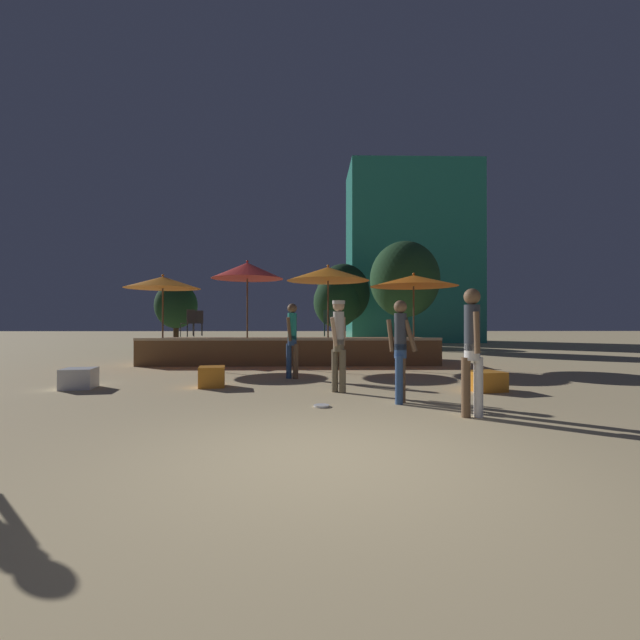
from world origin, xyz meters
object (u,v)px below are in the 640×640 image
object	(u,v)px
cube_seat_0	(212,377)
bistro_chair_1	(189,320)
person_2	(400,347)
bistro_chair_0	(329,320)
bistro_chair_2	(198,321)
patio_umbrella_2	(414,281)
patio_umbrella_0	(163,283)
background_tree_2	(405,280)
cube_seat_2	(79,378)
patio_umbrella_1	(247,271)
person_1	(472,345)
patio_umbrella_3	(328,274)
background_tree_3	(337,302)
cube_seat_1	(485,381)
background_tree_1	(343,293)
frisbee_disc	(322,406)
person_0	(292,337)
person_4	(339,340)
background_tree_0	(176,306)

from	to	relation	value
cube_seat_0	bistro_chair_1	xyz separation A→B (m)	(-1.92, 5.06, 1.21)
cube_seat_0	person_2	world-z (taller)	person_2
cube_seat_0	person_2	bearing A→B (deg)	-27.74
bistro_chair_0	bistro_chair_2	xyz separation A→B (m)	(-4.65, 0.74, 0.00)
patio_umbrella_2	bistro_chair_0	world-z (taller)	patio_umbrella_2
patio_umbrella_0	bistro_chair_2	xyz separation A→B (m)	(0.52, 2.10, -1.16)
bistro_chair_2	background_tree_2	distance (m)	10.33
cube_seat_2	background_tree_2	distance (m)	15.38
patio_umbrella_1	person_1	bearing A→B (deg)	-59.64
patio_umbrella_2	patio_umbrella_3	xyz separation A→B (m)	(-2.68, 0.18, 0.23)
patio_umbrella_1	person_2	xyz separation A→B (m)	(3.52, -6.34, -2.04)
cube_seat_0	background_tree_3	world-z (taller)	background_tree_3
patio_umbrella_2	cube_seat_1	size ratio (longest dim) A/B	3.90
person_2	background_tree_3	distance (m)	17.64
background_tree_1	patio_umbrella_1	bearing A→B (deg)	-108.10
patio_umbrella_2	person_2	xyz separation A→B (m)	(-1.70, -6.15, -1.71)
cube_seat_0	background_tree_1	bearing A→B (deg)	76.34
bistro_chair_1	frisbee_disc	xyz separation A→B (m)	(4.18, -7.22, -1.40)
person_0	person_2	xyz separation A→B (m)	(1.96, -3.19, -0.06)
bistro_chair_0	patio_umbrella_0	bearing A→B (deg)	20.21
patio_umbrella_3	cube_seat_2	size ratio (longest dim) A/B	4.60
background_tree_1	patio_umbrella_2	bearing A→B (deg)	-83.85
person_0	bistro_chair_1	size ratio (longest dim) A/B	2.02
patio_umbrella_2	background_tree_3	distance (m)	11.55
patio_umbrella_3	cube_seat_1	world-z (taller)	patio_umbrella_3
person_4	cube_seat_2	bearing A→B (deg)	-151.87
patio_umbrella_3	cube_seat_1	xyz separation A→B (m)	(2.94, -5.05, -2.69)
cube_seat_2	bistro_chair_0	distance (m)	7.93
cube_seat_2	background_tree_3	size ratio (longest dim) A/B	0.17
patio_umbrella_1	person_0	xyz separation A→B (m)	(1.56, -3.15, -1.98)
patio_umbrella_1	background_tree_3	size ratio (longest dim) A/B	0.82
patio_umbrella_0	patio_umbrella_3	distance (m)	5.12
bistro_chair_0	person_0	bearing A→B (deg)	81.63
patio_umbrella_3	background_tree_0	world-z (taller)	background_tree_0
cube_seat_0	person_0	distance (m)	2.23
person_0	patio_umbrella_2	bearing A→B (deg)	-119.47
person_4	cube_seat_1	bearing A→B (deg)	37.05
cube_seat_0	background_tree_0	bearing A→B (deg)	110.39
patio_umbrella_2	background_tree_1	bearing A→B (deg)	96.15
cube_seat_1	frisbee_disc	bearing A→B (deg)	-154.82
person_1	person_4	world-z (taller)	person_1
patio_umbrella_2	cube_seat_2	xyz separation A→B (m)	(-7.98, -4.41, -2.45)
cube_seat_1	bistro_chair_2	xyz separation A→B (m)	(-7.52, 6.90, 1.23)
person_0	background_tree_1	size ratio (longest dim) A/B	0.38
patio_umbrella_1	background_tree_1	bearing A→B (deg)	71.90
background_tree_1	background_tree_2	xyz separation A→B (m)	(2.64, -4.77, 0.35)
background_tree_1	frisbee_disc	bearing A→B (deg)	-95.30
person_4	background_tree_0	xyz separation A→B (m)	(-7.62, 14.17, 1.20)
patio_umbrella_1	cube_seat_2	world-z (taller)	patio_umbrella_1
bistro_chair_2	background_tree_3	bearing A→B (deg)	-140.39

